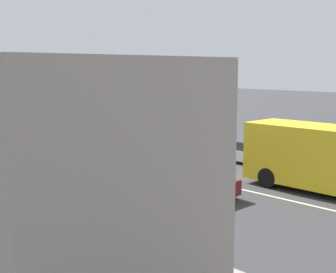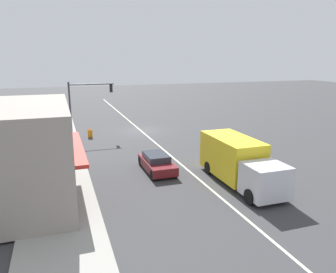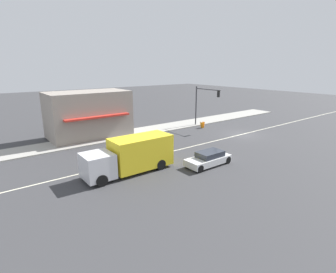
# 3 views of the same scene
# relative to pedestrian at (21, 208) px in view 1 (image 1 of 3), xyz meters

# --- Properties ---
(ground_plane) EXTENTS (160.00, 160.00, 0.00)m
(ground_plane) POSITION_rel_pedestrian_xyz_m (-9.85, 4.49, -1.01)
(ground_plane) COLOR #38383A
(lane_marking_center) EXTENTS (0.16, 60.00, 0.01)m
(lane_marking_center) POSITION_rel_pedestrian_xyz_m (-9.85, -13.51, -1.00)
(lane_marking_center) COLOR beige
(lane_marking_center) RESTS_ON ground
(building_corner_store) EXTENTS (5.94, 9.48, 5.47)m
(building_corner_store) POSITION_rel_pedestrian_xyz_m (0.97, 2.40, 1.85)
(building_corner_store) COLOR gray
(building_corner_store) RESTS_ON sidewalk_right
(pedestrian) EXTENTS (0.34, 0.34, 1.68)m
(pedestrian) POSITION_rel_pedestrian_xyz_m (0.00, 0.00, 0.00)
(pedestrian) COLOR #282D42
(pedestrian) RESTS_ON sidewalk_right
(delivery_truck) EXTENTS (2.44, 7.50, 2.87)m
(delivery_truck) POSITION_rel_pedestrian_xyz_m (-12.05, 3.90, 0.46)
(delivery_truck) COLOR silver
(delivery_truck) RESTS_ON ground
(van_white) EXTENTS (1.77, 4.30, 1.25)m
(van_white) POSITION_rel_pedestrian_xyz_m (-14.85, -2.22, -0.40)
(van_white) COLOR silver
(van_white) RESTS_ON ground
(sedan_maroon) EXTENTS (1.84, 4.22, 1.25)m
(sedan_maroon) POSITION_rel_pedestrian_xyz_m (-7.65, -0.03, -0.39)
(sedan_maroon) COLOR maroon
(sedan_maroon) RESTS_ON ground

